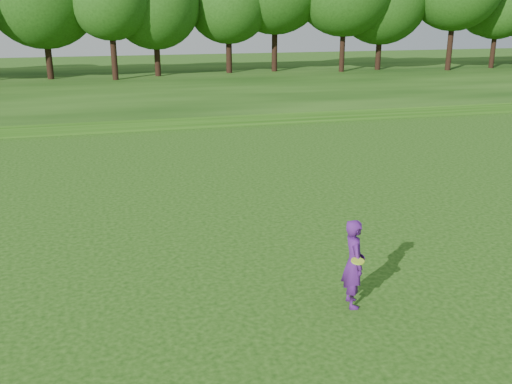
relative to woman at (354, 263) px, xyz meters
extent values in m
plane|color=#153C0B|center=(-4.43, 0.03, -0.94)|extent=(140.00, 140.00, 0.00)
cube|color=#153C0B|center=(-4.43, 34.03, -0.64)|extent=(130.00, 30.00, 0.60)
cube|color=gray|center=(-4.43, 20.03, -0.92)|extent=(130.00, 1.60, 0.04)
imported|color=#4F1971|center=(0.00, 0.00, 0.00)|extent=(0.54, 0.74, 1.88)
cylinder|color=#B2E023|center=(-0.07, -0.32, 0.20)|extent=(0.26, 0.27, 0.06)
camera|label=1|loc=(-4.61, -9.72, 4.91)|focal=40.00mm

